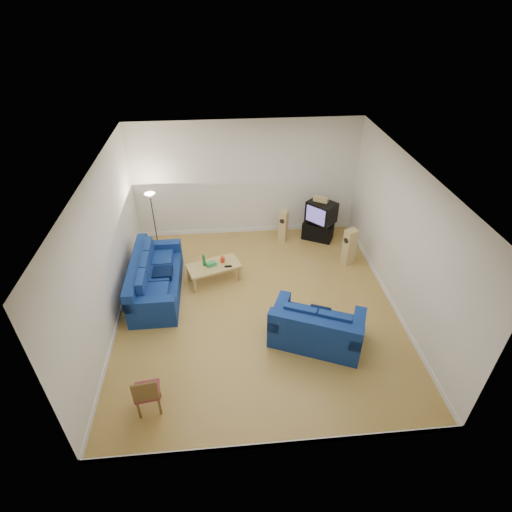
{
  "coord_description": "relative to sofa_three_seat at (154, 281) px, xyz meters",
  "views": [
    {
      "loc": [
        -0.65,
        -6.6,
        6.0
      ],
      "look_at": [
        0.0,
        0.4,
        1.1
      ],
      "focal_mm": 28.0,
      "sensor_mm": 36.0,
      "label": 1
    }
  ],
  "objects": [
    {
      "name": "room",
      "position": [
        2.31,
        -0.7,
        1.21
      ],
      "size": [
        6.01,
        6.51,
        3.21
      ],
      "color": "olive",
      "rests_on": "ground"
    },
    {
      "name": "sofa_three_seat",
      "position": [
        0.0,
        0.0,
        0.0
      ],
      "size": [
        1.04,
        2.37,
        0.91
      ],
      "rotation": [
        0.0,
        0.0,
        -1.56
      ],
      "color": "navy",
      "rests_on": "ground"
    },
    {
      "name": "sofa_loveseat",
      "position": [
        3.35,
        -1.85,
        -0.0
      ],
      "size": [
        2.01,
        1.6,
        0.88
      ],
      "rotation": [
        0.0,
        0.0,
        -0.4
      ],
      "color": "navy",
      "rests_on": "ground"
    },
    {
      "name": "coffee_table",
      "position": [
        1.37,
        0.35,
        0.05
      ],
      "size": [
        1.35,
        0.97,
        0.44
      ],
      "rotation": [
        0.0,
        0.0,
        0.33
      ],
      "color": "tan",
      "rests_on": "ground"
    },
    {
      "name": "bottle",
      "position": [
        1.15,
        0.37,
        0.25
      ],
      "size": [
        0.08,
        0.08,
        0.29
      ],
      "primitive_type": "cylinder",
      "rotation": [
        0.0,
        0.0,
        0.13
      ],
      "color": "#197233",
      "rests_on": "coffee_table"
    },
    {
      "name": "tissue_box",
      "position": [
        1.31,
        0.34,
        0.15
      ],
      "size": [
        0.26,
        0.21,
        0.09
      ],
      "primitive_type": "cube",
      "rotation": [
        0.0,
        0.0,
        0.42
      ],
      "color": "green",
      "rests_on": "coffee_table"
    },
    {
      "name": "red_canister",
      "position": [
        1.58,
        0.46,
        0.18
      ],
      "size": [
        0.11,
        0.11,
        0.14
      ],
      "primitive_type": "cylinder",
      "rotation": [
        0.0,
        0.0,
        0.06
      ],
      "color": "red",
      "rests_on": "coffee_table"
    },
    {
      "name": "remote",
      "position": [
        1.71,
        0.26,
        0.12
      ],
      "size": [
        0.17,
        0.06,
        0.02
      ],
      "primitive_type": "cube",
      "rotation": [
        0.0,
        0.0,
        0.02
      ],
      "color": "black",
      "rests_on": "coffee_table"
    },
    {
      "name": "tv_stand",
      "position": [
        4.25,
        1.98,
        -0.09
      ],
      "size": [
        0.93,
        0.77,
        0.49
      ],
      "primitive_type": "cube",
      "rotation": [
        0.0,
        0.0,
        -0.48
      ],
      "color": "black",
      "rests_on": "ground"
    },
    {
      "name": "av_receiver",
      "position": [
        4.26,
        2.01,
        0.2
      ],
      "size": [
        0.51,
        0.49,
        0.09
      ],
      "primitive_type": "cube",
      "rotation": [
        0.0,
        0.0,
        -0.59
      ],
      "color": "black",
      "rests_on": "tv_stand"
    },
    {
      "name": "television",
      "position": [
        4.28,
        1.92,
        0.53
      ],
      "size": [
        0.88,
        0.89,
        0.56
      ],
      "rotation": [
        0.0,
        0.0,
        -0.82
      ],
      "color": "black",
      "rests_on": "av_receiver"
    },
    {
      "name": "centre_speaker",
      "position": [
        4.25,
        2.0,
        0.87
      ],
      "size": [
        0.41,
        0.34,
        0.14
      ],
      "primitive_type": "cube",
      "rotation": [
        0.0,
        0.0,
        -0.58
      ],
      "color": "tan",
      "rests_on": "television"
    },
    {
      "name": "speaker_left",
      "position": [
        3.27,
        2.0,
        0.12
      ],
      "size": [
        0.3,
        0.33,
        0.9
      ],
      "rotation": [
        0.0,
        0.0,
        -0.45
      ],
      "color": "tan",
      "rests_on": "ground"
    },
    {
      "name": "speaker_right",
      "position": [
        4.76,
        0.76,
        0.15
      ],
      "size": [
        0.35,
        0.33,
        0.97
      ],
      "rotation": [
        0.0,
        0.0,
        -1.13
      ],
      "color": "tan",
      "rests_on": "ground"
    },
    {
      "name": "floor_lamp",
      "position": [
        -0.14,
        1.9,
        1.0
      ],
      "size": [
        0.28,
        0.28,
        1.62
      ],
      "color": "black",
      "rests_on": "ground"
    },
    {
      "name": "dining_chair",
      "position": [
        0.26,
        -3.12,
        0.14
      ],
      "size": [
        0.46,
        0.46,
        0.85
      ],
      "rotation": [
        0.0,
        0.0,
        0.14
      ],
      "color": "brown",
      "rests_on": "ground"
    }
  ]
}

